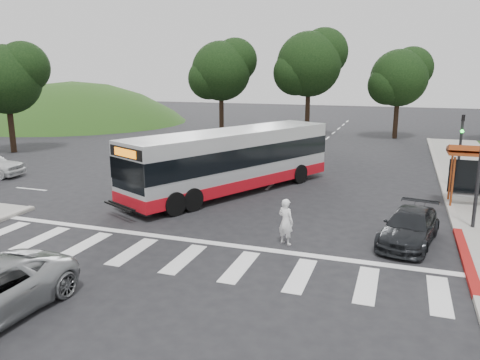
% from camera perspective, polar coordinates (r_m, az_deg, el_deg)
% --- Properties ---
extents(ground, '(140.00, 140.00, 0.00)m').
position_cam_1_polar(ground, '(20.47, -0.71, -4.48)').
color(ground, black).
rests_on(ground, ground).
extents(curb_east, '(0.30, 40.00, 0.15)m').
position_cam_1_polar(curb_east, '(27.14, 23.64, -1.02)').
color(curb_east, '#9E9991').
rests_on(curb_east, ground).
extents(curb_east_red, '(0.32, 6.00, 0.15)m').
position_cam_1_polar(curb_east_red, '(17.60, 25.85, -8.59)').
color(curb_east_red, maroon).
rests_on(curb_east_red, ground).
extents(hillside_nw, '(44.00, 44.00, 10.00)m').
position_cam_1_polar(hillside_nw, '(62.21, -19.47, 6.68)').
color(hillside_nw, '#1F4215').
rests_on(hillside_nw, ground).
extents(crosswalk_ladder, '(18.00, 2.60, 0.01)m').
position_cam_1_polar(crosswalk_ladder, '(16.14, -6.84, -9.51)').
color(crosswalk_ladder, silver).
rests_on(crosswalk_ladder, ground).
extents(traffic_signal_ne_short, '(0.18, 0.37, 4.00)m').
position_cam_1_polar(traffic_signal_ne_short, '(27.25, 25.29, 4.04)').
color(traffic_signal_ne_short, black).
rests_on(traffic_signal_ne_short, ground).
extents(tree_north_a, '(6.60, 6.15, 10.17)m').
position_cam_1_polar(tree_north_a, '(45.23, 8.54, 13.92)').
color(tree_north_a, black).
rests_on(tree_north_a, ground).
extents(tree_north_b, '(5.72, 5.33, 8.43)m').
position_cam_1_polar(tree_north_b, '(46.41, 18.90, 11.79)').
color(tree_north_b, black).
rests_on(tree_north_b, ground).
extents(tree_north_c, '(6.16, 5.74, 9.30)m').
position_cam_1_polar(tree_north_c, '(45.53, -2.20, 13.25)').
color(tree_north_c, black).
rests_on(tree_north_c, ground).
extents(tree_west_a, '(5.72, 5.33, 8.43)m').
position_cam_1_polar(tree_west_a, '(40.30, -26.50, 11.03)').
color(tree_west_a, black).
rests_on(tree_west_a, ground).
extents(transit_bus, '(7.94, 12.38, 3.22)m').
position_cam_1_polar(transit_bus, '(24.31, -0.92, 2.27)').
color(transit_bus, '#BCBEC1').
rests_on(transit_bus, ground).
extents(pedestrian, '(0.74, 0.63, 1.72)m').
position_cam_1_polar(pedestrian, '(17.13, 5.60, -5.08)').
color(pedestrian, white).
rests_on(pedestrian, ground).
extents(dark_sedan, '(2.50, 4.46, 1.22)m').
position_cam_1_polar(dark_sedan, '(18.35, 19.95, -5.40)').
color(dark_sedan, black).
rests_on(dark_sedan, ground).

